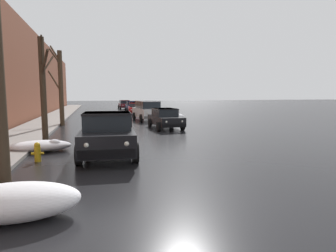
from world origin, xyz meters
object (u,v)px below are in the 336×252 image
Objects in this scene: sedan_black_parked_kerbside_close at (165,118)px; sedan_red_parked_far_down_block at (135,108)px; suv_white_parked_kerbside_mid at (147,110)px; sedan_darkblue_queued_behind_truck at (132,106)px; sedan_maroon_at_far_intersection at (125,104)px; fire_hydrant at (37,152)px; bare_tree_second_along_sidewalk at (43,87)px; bare_tree_mid_block at (60,86)px; pickup_truck_black_approaching_near_lane at (108,133)px.

sedan_red_parked_far_down_block is at bearing 90.53° from sedan_black_parked_kerbside_close.
sedan_darkblue_queued_behind_truck is at bearing 88.22° from suv_white_parked_kerbside_mid.
fire_hydrant is (-6.75, -35.18, -0.39)m from sedan_maroon_at_far_intersection.
fire_hydrant is (-7.20, -29.18, -0.40)m from sedan_darkblue_queued_behind_truck.
suv_white_parked_kerbside_mid reaches higher than fire_hydrant.
sedan_darkblue_queued_behind_truck is (7.59, 24.80, -2.03)m from bare_tree_second_along_sidewalk.
bare_tree_second_along_sidewalk is 8.01m from bare_tree_mid_block.
bare_tree_mid_block is 7.86m from suv_white_parked_kerbside_mid.
sedan_red_parked_far_down_block and sedan_darkblue_queued_behind_truck have the same top height.
bare_tree_second_along_sidewalk reaches higher than sedan_maroon_at_far_intersection.
pickup_truck_black_approaching_near_lane is 1.25× the size of sedan_darkblue_queued_behind_truck.
sedan_maroon_at_far_intersection is at bearing 79.14° from fire_hydrant.
pickup_truck_black_approaching_near_lane is at bearing -96.95° from sedan_maroon_at_far_intersection.
pickup_truck_black_approaching_near_lane is 22.73m from sedan_red_parked_far_down_block.
sedan_black_parked_kerbside_close is at bearing 51.02° from fire_hydrant.
sedan_darkblue_queued_behind_truck is (7.66, 16.79, -2.28)m from bare_tree_mid_block.
sedan_black_parked_kerbside_close and sedan_maroon_at_far_intersection have the same top height.
fire_hydrant is (-6.87, -8.49, -0.39)m from sedan_black_parked_kerbside_close.
fire_hydrant is at bearing -100.86° from sedan_maroon_at_far_intersection.
bare_tree_mid_block is at bearing -161.70° from suv_white_parked_kerbside_mid.
sedan_maroon_at_far_intersection is 5.77× the size of fire_hydrant.
bare_tree_mid_block is at bearing 92.13° from fire_hydrant.
sedan_darkblue_queued_behind_truck is at bearing 65.49° from bare_tree_mid_block.
suv_white_parked_kerbside_mid is at bearing 55.48° from bare_tree_second_along_sidewalk.
bare_tree_second_along_sidewalk is at bearing -111.19° from sedan_red_parked_far_down_block.
bare_tree_second_along_sidewalk reaches higher than sedan_black_parked_kerbside_close.
suv_white_parked_kerbside_mid reaches higher than sedan_maroon_at_far_intersection.
suv_white_parked_kerbside_mid is (-0.13, 6.28, 0.24)m from sedan_black_parked_kerbside_close.
pickup_truck_black_approaching_near_lane is 7.31× the size of fire_hydrant.
sedan_maroon_at_far_intersection is (-0.12, 26.69, -0.00)m from sedan_black_parked_kerbside_close.
sedan_darkblue_queued_behind_truck and sedan_maroon_at_far_intersection have the same top height.
sedan_red_parked_far_down_block is at bearing 55.31° from bare_tree_mid_block.
sedan_black_parked_kerbside_close is 26.69m from sedan_maroon_at_far_intersection.
bare_tree_second_along_sidewalk is 1.26× the size of sedan_black_parked_kerbside_close.
bare_tree_mid_block is at bearing 152.01° from sedan_black_parked_kerbside_close.
sedan_maroon_at_far_intersection is at bearing 89.96° from sedan_red_parked_far_down_block.
sedan_maroon_at_far_intersection is at bearing 89.99° from suv_white_parked_kerbside_mid.
bare_tree_mid_block is 1.49× the size of sedan_darkblue_queued_behind_truck.
sedan_black_parked_kerbside_close is at bearing 29.46° from bare_tree_second_along_sidewalk.
bare_tree_mid_block is 12.86m from sedan_red_parked_far_down_block.
suv_white_parked_kerbside_mid reaches higher than pickup_truck_black_approaching_near_lane.
bare_tree_mid_block is 1.36× the size of sedan_red_parked_far_down_block.
bare_tree_mid_block is at bearing -107.56° from sedan_maroon_at_far_intersection.
fire_hydrant is at bearing -114.55° from suv_white_parked_kerbside_mid.
suv_white_parked_kerbside_mid is at bearing 91.14° from sedan_black_parked_kerbside_close.
fire_hydrant is (0.46, -12.39, -2.67)m from bare_tree_mid_block.
suv_white_parked_kerbside_mid is 14.42m from sedan_darkblue_queued_behind_truck.
bare_tree_mid_block is 1.51× the size of sedan_maroon_at_far_intersection.
sedan_maroon_at_far_intersection reaches higher than fire_hydrant.
sedan_darkblue_queued_behind_truck is at bearing 72.97° from bare_tree_second_along_sidewalk.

